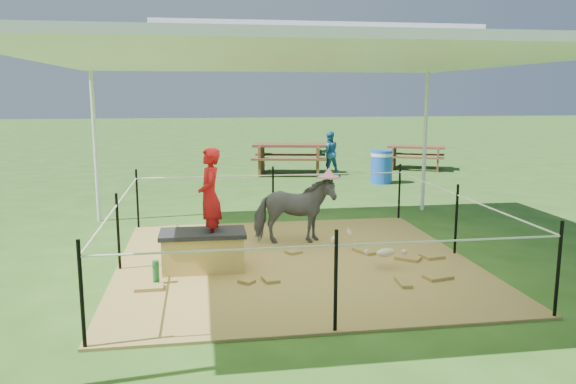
{
  "coord_description": "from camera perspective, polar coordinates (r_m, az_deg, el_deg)",
  "views": [
    {
      "loc": [
        -1.2,
        -7.08,
        2.22
      ],
      "look_at": [
        0.0,
        0.6,
        0.85
      ],
      "focal_mm": 35.0,
      "sensor_mm": 36.0,
      "label": 1
    }
  ],
  "objects": [
    {
      "name": "pink_hat",
      "position": [
        8.13,
        0.64,
        2.01
      ],
      "size": [
        0.31,
        0.31,
        0.14
      ],
      "primitive_type": "cylinder",
      "color": "pink",
      "rests_on": "pony"
    },
    {
      "name": "straw_bale",
      "position": [
        7.15,
        -8.61,
        -6.11
      ],
      "size": [
        1.0,
        0.5,
        0.44
      ],
      "primitive_type": "cube",
      "rotation": [
        0.0,
        0.0,
        -0.01
      ],
      "color": "#B39A41",
      "rests_on": "hay_patch"
    },
    {
      "name": "ground",
      "position": [
        7.51,
        0.71,
        -7.19
      ],
      "size": [
        90.0,
        90.0,
        0.0
      ],
      "primitive_type": "plane",
      "color": "#2D5919",
      "rests_on": "ground"
    },
    {
      "name": "picnic_table_near",
      "position": [
        15.62,
        0.16,
        3.38
      ],
      "size": [
        2.25,
        1.81,
        0.84
      ],
      "primitive_type": "cube",
      "rotation": [
        0.0,
        0.0,
        -0.19
      ],
      "color": "#57311E",
      "rests_on": "ground"
    },
    {
      "name": "dark_cloth",
      "position": [
        7.08,
        -8.66,
        -4.17
      ],
      "size": [
        1.06,
        0.56,
        0.06
      ],
      "primitive_type": "cube",
      "rotation": [
        0.0,
        0.0,
        -0.01
      ],
      "color": "black",
      "rests_on": "straw_bale"
    },
    {
      "name": "rope_fence",
      "position": [
        7.35,
        0.72,
        -2.39
      ],
      "size": [
        4.54,
        4.54,
        1.0
      ],
      "color": "black",
      "rests_on": "ground"
    },
    {
      "name": "pony",
      "position": [
        8.22,
        0.64,
        -1.9
      ],
      "size": [
        1.19,
        0.57,
        0.99
      ],
      "primitive_type": "imported",
      "rotation": [
        0.0,
        0.0,
        1.54
      ],
      "color": "#4A4A4F",
      "rests_on": "hay_patch"
    },
    {
      "name": "hay_patch",
      "position": [
        7.51,
        0.71,
        -7.08
      ],
      "size": [
        4.6,
        4.6,
        0.03
      ],
      "primitive_type": "cube",
      "color": "brown",
      "rests_on": "ground"
    },
    {
      "name": "distant_person",
      "position": [
        15.56,
        4.17,
        3.99
      ],
      "size": [
        0.62,
        0.51,
        1.19
      ],
      "primitive_type": "imported",
      "rotation": [
        0.0,
        0.0,
        3.24
      ],
      "color": "teal",
      "rests_on": "ground"
    },
    {
      "name": "canopy_tent",
      "position": [
        7.19,
        0.76,
        13.76
      ],
      "size": [
        6.3,
        6.3,
        2.9
      ],
      "color": "silver",
      "rests_on": "ground"
    },
    {
      "name": "green_bottle",
      "position": [
        6.76,
        -13.27,
        -7.94
      ],
      "size": [
        0.08,
        0.08,
        0.28
      ],
      "primitive_type": "cylinder",
      "rotation": [
        0.0,
        0.0,
        -0.01
      ],
      "color": "#187030",
      "rests_on": "hay_patch"
    },
    {
      "name": "picnic_table_far",
      "position": [
        17.09,
        12.85,
        3.44
      ],
      "size": [
        1.98,
        1.75,
        0.68
      ],
      "primitive_type": "cube",
      "rotation": [
        0.0,
        0.0,
        -0.42
      ],
      "color": "#57311E",
      "rests_on": "ground"
    },
    {
      "name": "foal",
      "position": [
        7.25,
        9.89,
        -5.87
      ],
      "size": [
        0.91,
        0.66,
        0.45
      ],
      "primitive_type": null,
      "rotation": [
        0.0,
        0.0,
        0.29
      ],
      "color": "beige",
      "rests_on": "hay_patch"
    },
    {
      "name": "trash_barrel",
      "position": [
        14.18,
        9.48,
        2.54
      ],
      "size": [
        0.67,
        0.67,
        0.82
      ],
      "primitive_type": "cylinder",
      "rotation": [
        0.0,
        0.0,
        -0.33
      ],
      "color": "blue",
      "rests_on": "ground"
    },
    {
      "name": "woman",
      "position": [
        6.97,
        -7.96,
        0.39
      ],
      "size": [
        0.29,
        0.44,
        1.19
      ],
      "primitive_type": "imported",
      "rotation": [
        0.0,
        0.0,
        -1.58
      ],
      "color": "red",
      "rests_on": "straw_bale"
    }
  ]
}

